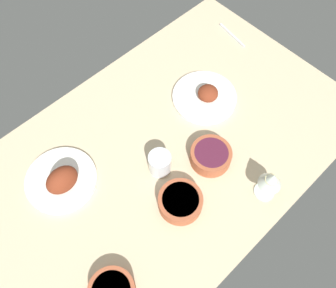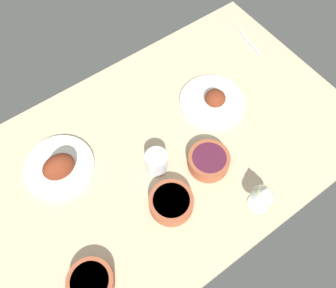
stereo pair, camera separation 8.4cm
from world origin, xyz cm
name	(u,v)px [view 2 (the right image)]	position (x,y,z in cm)	size (l,w,h in cm)	color
dining_table	(168,149)	(0.00, 0.00, 2.00)	(140.00, 90.00, 4.00)	#C6B28E
plate_center_main	(59,167)	(-36.09, 14.29, 7.21)	(24.74, 24.74, 10.72)	white
plate_near_viewer	(213,101)	(25.36, 5.57, 5.64)	(25.22, 25.22, 6.90)	white
bowl_onions	(209,161)	(7.29, -14.12, 6.99)	(14.57, 14.57, 5.50)	#A35133
bowl_potatoes	(91,282)	(-46.07, -24.69, 6.67)	(13.93, 13.93, 4.87)	#A35133
bowl_soup	(171,203)	(-12.29, -18.83, 6.95)	(14.77, 14.77, 5.42)	#A35133
wine_glass	(265,193)	(11.62, -35.35, 13.93)	(7.60, 7.60, 14.00)	silver
water_tumbler	(157,162)	(-8.00, -4.35, 8.20)	(7.87, 7.87, 8.41)	silver
fork_loose	(249,42)	(58.52, 20.77, 4.40)	(16.59, 0.90, 0.80)	silver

